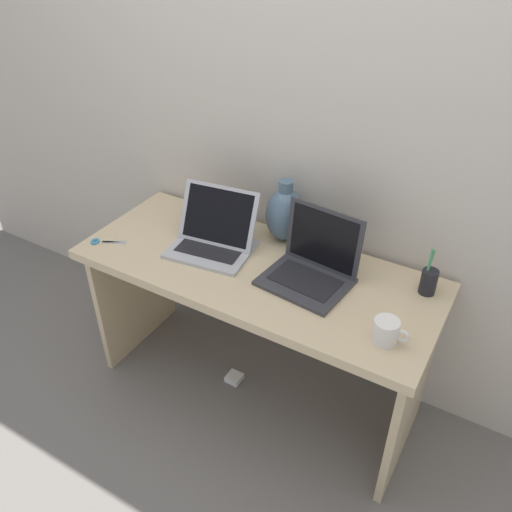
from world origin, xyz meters
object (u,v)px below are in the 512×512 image
laptop_right (314,261)px  pen_cup (429,281)px  coffee_mug (386,331)px  laptop_left (215,233)px  power_brick (234,378)px  green_vase (285,214)px  scissors (102,242)px

laptop_right → pen_cup: 0.42m
laptop_right → coffee_mug: bearing=-29.8°
laptop_left → power_brick: 0.77m
laptop_left → green_vase: size_ratio=1.33×
coffee_mug → scissors: size_ratio=0.88×
laptop_left → pen_cup: bearing=9.4°
green_vase → scissors: 0.78m
laptop_left → coffee_mug: (0.79, -0.18, -0.02)m
laptop_right → scissors: laptop_right is taller
scissors → coffee_mug: bearing=1.6°
laptop_right → pen_cup: laptop_right is taller
laptop_left → scissors: 0.48m
green_vase → power_brick: (-0.11, -0.25, -0.82)m
laptop_right → pen_cup: bearing=16.5°
power_brick → laptop_left: bearing=155.1°
green_vase → scissors: green_vase is taller
laptop_left → laptop_right: size_ratio=1.06×
laptop_right → power_brick: size_ratio=4.86×
green_vase → power_brick: size_ratio=3.85×
laptop_left → laptop_right: bearing=2.6°
laptop_left → pen_cup: size_ratio=1.94×
pen_cup → scissors: bearing=-164.3°
green_vase → power_brick: green_vase is taller
laptop_right → coffee_mug: size_ratio=2.80×
laptop_left → coffee_mug: laptop_left is taller
laptop_left → scissors: bearing=-153.0°
laptop_left → green_vase: (0.22, 0.20, 0.06)m
laptop_left → green_vase: bearing=42.3°
green_vase → power_brick: bearing=-114.9°
laptop_left → scissors: (-0.43, -0.22, -0.06)m
green_vase → pen_cup: green_vase is taller
scissors → green_vase: bearing=32.8°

